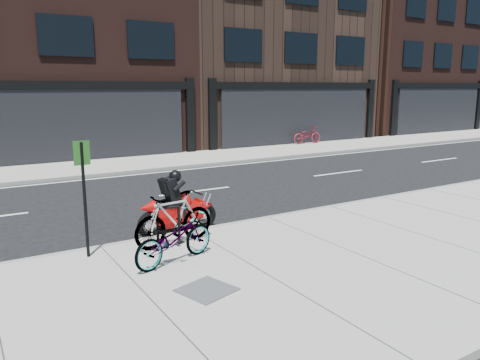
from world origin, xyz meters
TOP-DOWN VIEW (x-y plane):
  - ground at (0.00, 0.00)m, footprint 120.00×120.00m
  - sidewalk_near at (0.00, -5.00)m, footprint 60.00×6.00m
  - sidewalk_far at (0.00, 7.75)m, footprint 60.00×3.50m
  - building_center at (-2.00, 14.50)m, footprint 12.00×10.00m
  - building_mideast at (10.00, 14.50)m, footprint 12.00×10.00m
  - building_east at (22.00, 14.50)m, footprint 10.00×10.00m
  - bike_rack at (-2.83, -2.60)m, footprint 0.47×0.14m
  - bicycle_front at (-3.10, -3.50)m, footprint 1.80×1.05m
  - bicycle_rear at (-2.70, -2.60)m, footprint 1.80×0.74m
  - motorcycle at (-2.10, -1.59)m, footprint 1.93×0.44m
  - bicycle_far at (10.22, 9.00)m, footprint 1.79×0.68m
  - utility_grate at (-3.15, -4.83)m, footprint 0.93×0.93m
  - sign_post at (-4.34, -2.40)m, footprint 0.29×0.06m

SIDE VIEW (x-z plane):
  - ground at x=0.00m, z-range 0.00..0.00m
  - sidewalk_near at x=0.00m, z-range 0.00..0.13m
  - sidewalk_far at x=0.00m, z-range 0.00..0.13m
  - utility_grate at x=-3.15m, z-range 0.13..0.15m
  - bicycle_front at x=-3.10m, z-range 0.13..1.02m
  - motorcycle at x=-2.10m, z-range -0.14..1.30m
  - bicycle_far at x=10.22m, z-range 0.13..1.06m
  - bike_rack at x=-2.83m, z-range 0.20..0.99m
  - bicycle_rear at x=-2.70m, z-range 0.13..1.18m
  - sign_post at x=-4.34m, z-range 0.34..2.48m
  - building_mideast at x=10.00m, z-range 0.00..12.50m
  - building_east at x=22.00m, z-range 0.00..13.00m
  - building_center at x=-2.00m, z-range 0.00..14.50m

